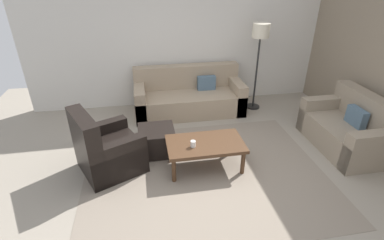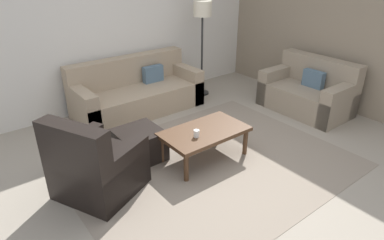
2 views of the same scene
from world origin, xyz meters
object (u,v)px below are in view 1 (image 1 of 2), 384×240
at_px(armchair_leather, 105,152).
at_px(ottoman, 157,140).
at_px(coffee_table, 205,146).
at_px(couch_main, 188,96).
at_px(lamp_standing, 260,40).
at_px(couch_loveseat, 350,130).
at_px(cup, 193,144).

height_order(armchair_leather, ottoman, armchair_leather).
height_order(ottoman, coffee_table, coffee_table).
xyz_separation_m(couch_main, lamp_standing, (1.35, -0.12, 1.11)).
distance_m(armchair_leather, lamp_standing, 3.47).
relative_size(coffee_table, lamp_standing, 0.64).
xyz_separation_m(couch_loveseat, cup, (-2.61, -0.19, 0.15)).
relative_size(couch_main, coffee_table, 1.93).
bearing_deg(armchair_leather, cup, -10.92).
distance_m(coffee_table, lamp_standing, 2.54).
relative_size(armchair_leather, lamp_standing, 0.62).
xyz_separation_m(coffee_table, cup, (-0.19, -0.07, 0.10)).
distance_m(couch_loveseat, ottoman, 3.11).
xyz_separation_m(cup, lamp_standing, (1.63, 1.88, 0.95)).
relative_size(armchair_leather, cup, 11.64).
height_order(couch_loveseat, armchair_leather, armchair_leather).
relative_size(couch_main, cup, 23.26).
height_order(couch_loveseat, coffee_table, couch_loveseat).
bearing_deg(couch_loveseat, ottoman, 172.62).
bearing_deg(coffee_table, ottoman, 142.22).
height_order(couch_loveseat, lamp_standing, lamp_standing).
xyz_separation_m(armchair_leather, cup, (1.22, -0.24, 0.15)).
bearing_deg(armchair_leather, ottoman, 25.18).
height_order(ottoman, lamp_standing, lamp_standing).
distance_m(ottoman, coffee_table, 0.86).
bearing_deg(cup, ottoman, 128.93).
distance_m(couch_main, ottoman, 1.60).
relative_size(cup, lamp_standing, 0.05).
xyz_separation_m(couch_main, armchair_leather, (-1.50, -1.77, 0.01)).
bearing_deg(couch_loveseat, couch_main, 142.22).
distance_m(ottoman, lamp_standing, 2.75).
xyz_separation_m(couch_loveseat, armchair_leather, (-3.84, 0.05, 0.01)).
relative_size(couch_loveseat, armchair_leather, 1.34).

